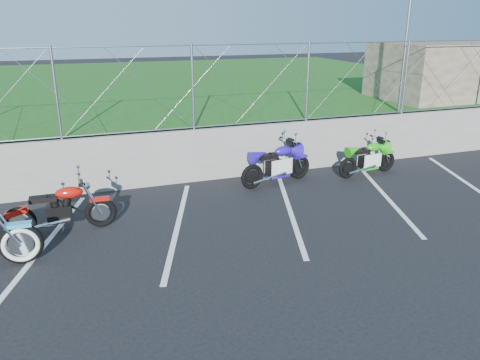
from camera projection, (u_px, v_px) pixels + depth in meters
name	position (u px, v px, depth m)	size (l,w,h in m)	color
ground	(190.00, 247.00, 8.24)	(90.00, 90.00, 0.00)	black
retaining_wall	(154.00, 159.00, 11.15)	(30.00, 0.22, 1.30)	slate
grass_field	(115.00, 97.00, 20.07)	(30.00, 20.00, 1.30)	#174913
stone_building	(453.00, 70.00, 15.75)	(5.00, 3.00, 1.80)	brown
chain_link_fence	(150.00, 89.00, 10.62)	(28.00, 0.03, 2.00)	gray
sign_pole	(404.00, 57.00, 13.09)	(0.08, 0.08, 3.00)	gray
parking_lines	(236.00, 216.00, 9.51)	(18.29, 4.31, 0.01)	silver
naked_orange	(62.00, 210.00, 8.71)	(2.02, 0.69, 1.01)	black
sportbike_green	(369.00, 159.00, 11.98)	(1.81, 0.64, 0.94)	black
sportbike_blue	(278.00, 166.00, 11.31)	(2.00, 0.71, 1.05)	black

